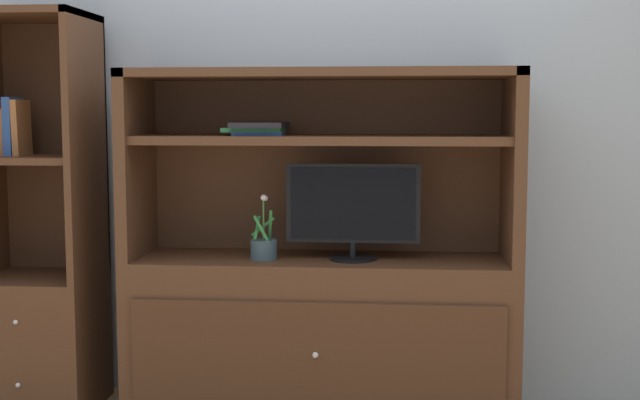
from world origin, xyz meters
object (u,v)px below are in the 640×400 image
object	(u,v)px
bookshelf_tall	(39,284)
upright_book_row	(9,129)
media_console	(321,304)
potted_plant	(264,247)
tv_monitor	(353,208)
magazine_stack	(258,128)

from	to	relation	value
bookshelf_tall	upright_book_row	world-z (taller)	bookshelf_tall
media_console	potted_plant	bearing A→B (deg)	-165.36
media_console	tv_monitor	distance (m)	0.44
tv_monitor	bookshelf_tall	size ratio (longest dim) A/B	0.32
upright_book_row	media_console	bearing A→B (deg)	0.17
media_console	upright_book_row	bearing A→B (deg)	-179.83
potted_plant	magazine_stack	bearing A→B (deg)	121.09
bookshelf_tall	potted_plant	bearing A→B (deg)	-3.86
magazine_stack	media_console	bearing A→B (deg)	3.10
bookshelf_tall	upright_book_row	xyz separation A→B (m)	(-0.11, -0.01, 0.68)
tv_monitor	potted_plant	world-z (taller)	tv_monitor
potted_plant	bookshelf_tall	distance (m)	1.03
media_console	upright_book_row	size ratio (longest dim) A/B	6.52
bookshelf_tall	upright_book_row	bearing A→B (deg)	-174.24
media_console	tv_monitor	size ratio (longest dim) A/B	2.93
tv_monitor	upright_book_row	world-z (taller)	upright_book_row
potted_plant	bookshelf_tall	xyz separation A→B (m)	(-1.01, 0.07, -0.19)
magazine_stack	upright_book_row	world-z (taller)	upright_book_row
media_console	magazine_stack	world-z (taller)	media_console
media_console	tv_monitor	xyz separation A→B (m)	(0.14, -0.04, 0.41)
media_console	magazine_stack	xyz separation A→B (m)	(-0.26, -0.01, 0.74)
tv_monitor	potted_plant	distance (m)	0.40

